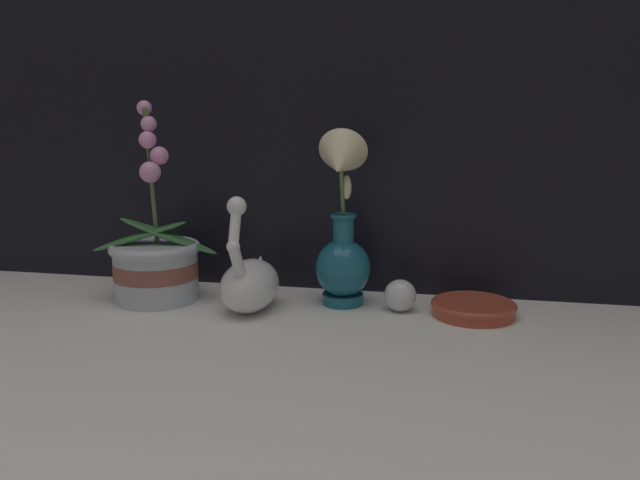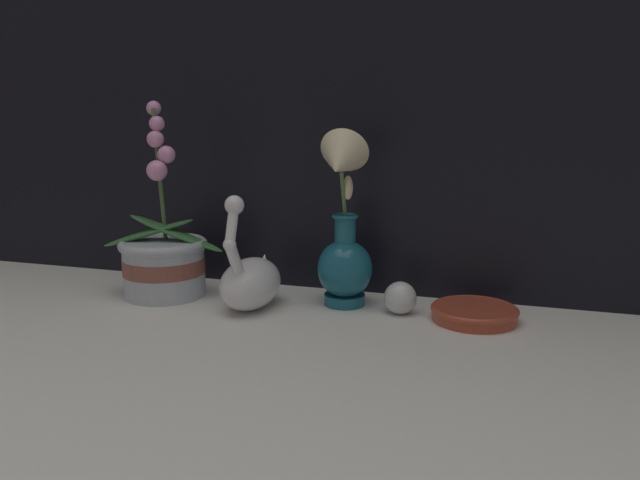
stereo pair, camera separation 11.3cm
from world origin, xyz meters
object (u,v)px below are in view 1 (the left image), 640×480
blue_vase (342,238)px  glass_sphere (400,295)px  amber_dish (473,307)px  swan_figurine (250,281)px  orchid_potted_plant (156,262)px

blue_vase → glass_sphere: (0.11, -0.01, -0.10)m
glass_sphere → blue_vase: bearing=173.3°
glass_sphere → amber_dish: 0.13m
swan_figurine → blue_vase: 0.19m
swan_figurine → blue_vase: bearing=21.0°
orchid_potted_plant → blue_vase: size_ratio=1.15×
blue_vase → glass_sphere: blue_vase is taller
glass_sphere → amber_dish: bearing=0.0°
swan_figurine → amber_dish: 0.41m
glass_sphere → orchid_potted_plant: bearing=-177.2°
orchid_potted_plant → amber_dish: bearing=2.2°
blue_vase → orchid_potted_plant: bearing=-174.3°
orchid_potted_plant → blue_vase: bearing=5.7°
orchid_potted_plant → swan_figurine: 0.20m
amber_dish → glass_sphere: bearing=-180.0°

